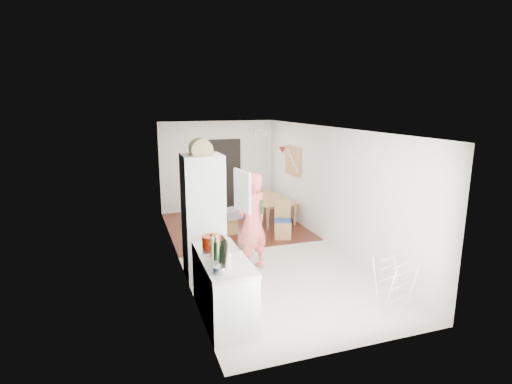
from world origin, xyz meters
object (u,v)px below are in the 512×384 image
dining_table (268,210)px  drying_rack (394,285)px  person (252,214)px  stool (229,226)px  dining_chair (283,220)px

dining_table → drying_rack: bearing=174.1°
person → stool: person is taller
dining_table → stool: 1.50m
dining_chair → drying_rack: 3.46m
dining_chair → stool: size_ratio=2.16×
person → dining_chair: 1.94m
person → dining_table: person is taller
dining_chair → stool: dining_chair is taller
person → drying_rack: 2.62m
stool → drying_rack: 4.35m
dining_table → drying_rack: (0.13, -4.92, 0.13)m
person → drying_rack: person is taller
person → dining_table: bearing=-139.4°
drying_rack → stool: bearing=90.7°
person → dining_chair: person is taller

